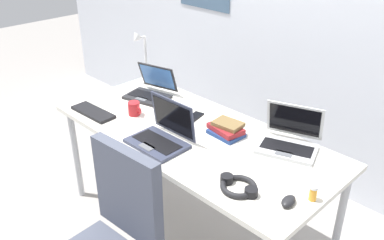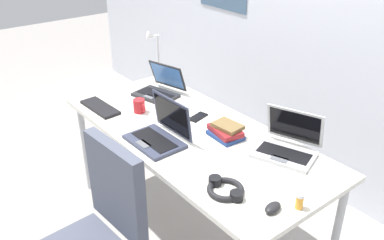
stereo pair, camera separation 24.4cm
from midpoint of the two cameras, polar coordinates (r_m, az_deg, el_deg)
name	(u,v)px [view 2 (the right image)]	position (r m, az deg, el deg)	size (l,w,h in m)	color
ground_plane	(192,227)	(2.91, 2.48, -14.53)	(12.00, 12.00, 0.00)	gray
wall_back	(318,11)	(3.08, 19.22, 13.89)	(6.00, 0.13, 2.60)	silver
desk	(192,140)	(2.51, 2.79, -2.85)	(1.80, 0.80, 0.74)	silver
desk_lamp	(155,57)	(3.13, -2.93, 8.64)	(0.12, 0.18, 0.40)	white
laptop_mid_desk	(287,145)	(2.34, 15.89, -3.47)	(0.39, 0.37, 0.23)	#B7BABC
laptop_back_right	(160,133)	(2.36, -1.51, -1.92)	(0.34, 0.27, 0.25)	#33384C
laptop_back_left	(159,89)	(2.95, -2.16, 4.23)	(0.35, 0.34, 0.21)	#232326
external_keyboard	(100,107)	(2.79, -10.11, 1.66)	(0.33, 0.12, 0.02)	black
computer_mouse	(273,208)	(1.93, 14.71, -11.69)	(0.06, 0.10, 0.03)	black
cell_phone	(198,117)	(2.64, 3.47, 0.35)	(0.06, 0.14, 0.01)	black
headphones	(225,189)	(2.00, 8.15, -9.47)	(0.21, 0.18, 0.04)	black
pill_bottle	(300,201)	(1.96, 18.11, -10.62)	(0.04, 0.04, 0.08)	gold
book_stack	(226,131)	(2.43, 7.55, -1.57)	(0.22, 0.16, 0.08)	navy
coffee_mug	(139,106)	(2.70, -4.71, 1.88)	(0.11, 0.08, 0.09)	#B21E23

